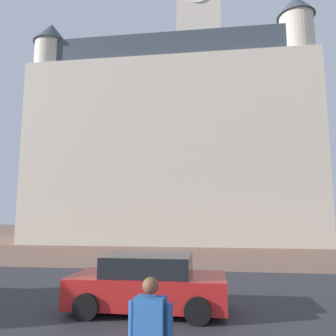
{
  "coord_description": "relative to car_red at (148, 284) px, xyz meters",
  "views": [
    {
      "loc": [
        2.18,
        -2.95,
        2.57
      ],
      "look_at": [
        0.41,
        10.62,
        4.49
      ],
      "focal_mm": 34.74,
      "sensor_mm": 36.0,
      "label": 1
    }
  ],
  "objects": [
    {
      "name": "street_asphalt_strip",
      "position": [
        -0.48,
        1.92,
        -0.7
      ],
      "size": [
        120.0,
        8.74,
        0.0
      ],
      "primitive_type": "cube",
      "color": "#2D2D33",
      "rests_on": "ground_plane"
    },
    {
      "name": "ground_plane",
      "position": [
        -0.48,
        4.02,
        -0.7
      ],
      "size": [
        120.0,
        120.0,
        0.0
      ],
      "primitive_type": "plane",
      "color": "brown"
    },
    {
      "name": "car_red",
      "position": [
        0.0,
        0.0,
        0.0
      ],
      "size": [
        4.11,
        2.09,
        1.47
      ],
      "color": "red",
      "rests_on": "ground_plane"
    },
    {
      "name": "landmark_building",
      "position": [
        -1.64,
        24.11,
        8.97
      ],
      "size": [
        25.52,
        15.47,
        32.96
      ],
      "color": "beige",
      "rests_on": "ground_plane"
    }
  ]
}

